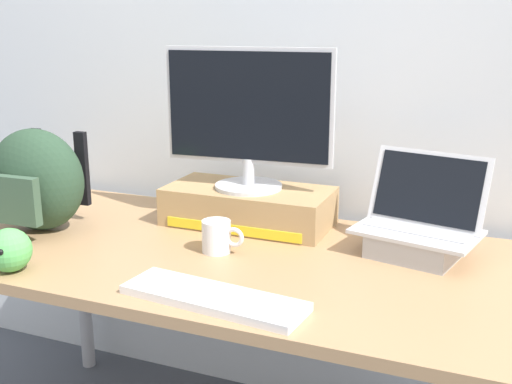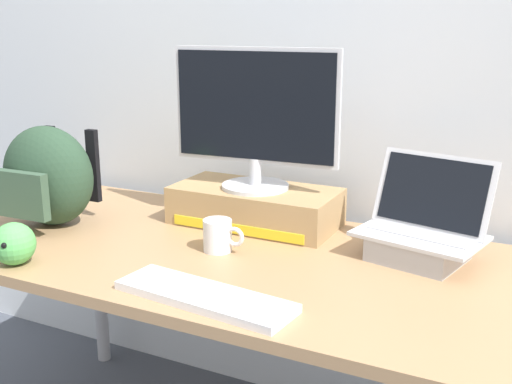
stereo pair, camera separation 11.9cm
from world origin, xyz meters
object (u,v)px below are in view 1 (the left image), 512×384
object	(u,v)px
messenger_backpack	(36,180)
external_keyboard	(213,297)
coffee_mug	(217,236)
plush_toy	(9,250)
toner_box_yellow	(249,206)
desktop_monitor	(248,117)
open_laptop	(418,234)

from	to	relation	value
messenger_backpack	external_keyboard	bearing A→B (deg)	-22.61
coffee_mug	plush_toy	bearing A→B (deg)	-143.03
toner_box_yellow	external_keyboard	xyz separation A→B (m)	(0.15, -0.55, -0.05)
external_keyboard	messenger_backpack	size ratio (longest dim) A/B	1.42
desktop_monitor	open_laptop	world-z (taller)	desktop_monitor
open_laptop	messenger_backpack	distance (m)	1.12
desktop_monitor	messenger_backpack	xyz separation A→B (m)	(-0.57, -0.29, -0.18)
external_keyboard	coffee_mug	bearing A→B (deg)	119.84
plush_toy	desktop_monitor	bearing A→B (deg)	54.76
desktop_monitor	coffee_mug	bearing A→B (deg)	-90.54
toner_box_yellow	coffee_mug	xyz separation A→B (m)	(0.02, -0.26, -0.01)
desktop_monitor	external_keyboard	xyz separation A→B (m)	(0.15, -0.55, -0.32)
toner_box_yellow	external_keyboard	world-z (taller)	toner_box_yellow
toner_box_yellow	open_laptop	world-z (taller)	open_laptop
plush_toy	external_keyboard	bearing A→B (deg)	3.14
coffee_mug	plush_toy	xyz separation A→B (m)	(-0.43, -0.32, 0.01)
external_keyboard	plush_toy	bearing A→B (deg)	-170.93
external_keyboard	coffee_mug	world-z (taller)	coffee_mug
messenger_backpack	plush_toy	bearing A→B (deg)	-64.17
open_laptop	toner_box_yellow	bearing A→B (deg)	-175.31
toner_box_yellow	desktop_monitor	size ratio (longest dim) A/B	0.98
desktop_monitor	coffee_mug	world-z (taller)	desktop_monitor
toner_box_yellow	desktop_monitor	distance (m)	0.28
toner_box_yellow	plush_toy	world-z (taller)	toner_box_yellow
external_keyboard	messenger_backpack	world-z (taller)	messenger_backpack
external_keyboard	open_laptop	bearing A→B (deg)	57.64
external_keyboard	toner_box_yellow	bearing A→B (deg)	110.83
toner_box_yellow	coffee_mug	bearing A→B (deg)	-86.13
open_laptop	messenger_backpack	xyz separation A→B (m)	(-1.09, -0.22, 0.10)
open_laptop	coffee_mug	size ratio (longest dim) A/B	2.93
messenger_backpack	desktop_monitor	bearing A→B (deg)	24.42
toner_box_yellow	open_laptop	size ratio (longest dim) A/B	1.43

